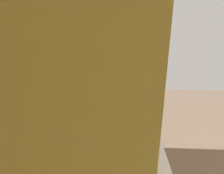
# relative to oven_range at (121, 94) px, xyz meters

# --- Properties ---
(wall_back) EXTENTS (4.34, 0.12, 2.70)m
(wall_back) POSITION_rel_oven_range_xyz_m (-1.63, 0.37, 0.87)
(wall_back) COLOR #E0CB7E
(wall_back) RESTS_ON ground_plane
(counter_run) EXTENTS (3.42, 0.64, 0.92)m
(counter_run) POSITION_rel_oven_range_xyz_m (-2.03, -0.00, -0.02)
(counter_run) COLOR #E5D07E
(counter_run) RESTS_ON ground_plane
(upper_cabinets) EXTENTS (2.66, 0.33, 0.59)m
(upper_cabinets) POSITION_rel_oven_range_xyz_m (-2.03, 0.14, 1.38)
(upper_cabinets) COLOR #EAC87B
(oven_range) EXTENTS (0.65, 0.63, 1.10)m
(oven_range) POSITION_rel_oven_range_xyz_m (0.00, 0.00, 0.00)
(oven_range) COLOR #B7BABF
(oven_range) RESTS_ON ground_plane
(microwave) EXTENTS (0.46, 0.40, 0.27)m
(microwave) POSITION_rel_oven_range_xyz_m (-2.13, 0.02, 0.58)
(microwave) COLOR #B7BABF
(microwave) RESTS_ON counter_run
(bowl) EXTENTS (0.16, 0.16, 0.05)m
(bowl) POSITION_rel_oven_range_xyz_m (-1.22, -0.11, 0.47)
(bowl) COLOR #4C8CBF
(bowl) RESTS_ON counter_run
(kettle) EXTENTS (0.18, 0.13, 0.18)m
(kettle) POSITION_rel_oven_range_xyz_m (-0.61, -0.11, 0.52)
(kettle) COLOR red
(kettle) RESTS_ON counter_run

